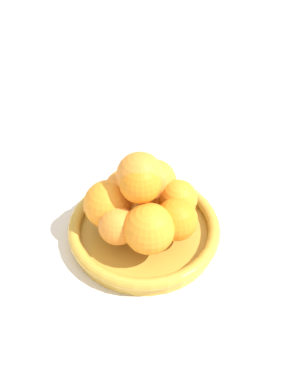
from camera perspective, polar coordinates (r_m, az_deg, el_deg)
name	(u,v)px	position (r m, az deg, el deg)	size (l,w,h in m)	color
ground_plane	(144,234)	(0.69, 0.00, -6.42)	(4.00, 4.00, 0.00)	silver
fruit_bowl	(144,227)	(0.67, 0.00, -5.42)	(0.27, 0.27, 0.03)	gold
orange_pile	(142,200)	(0.62, -0.27, -1.19)	(0.19, 0.19, 0.14)	orange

